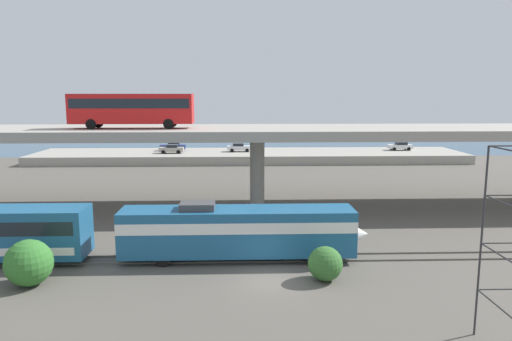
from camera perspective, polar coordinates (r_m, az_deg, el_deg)
ground_plane at (r=30.73m, az=1.56°, el=-13.08°), size 260.00×260.00×0.00m
rail_strip_near at (r=33.75m, az=1.22°, el=-10.89°), size 110.00×0.12×0.12m
rail_strip_far at (r=35.13m, az=1.08°, el=-10.07°), size 110.00×0.12×0.12m
train_locomotive at (r=33.74m, az=-0.82°, el=-7.08°), size 17.51×3.04×4.18m
highway_overpass at (r=48.58m, az=0.15°, el=4.41°), size 96.00×11.45×8.26m
transit_bus_on_overpass at (r=48.74m, az=-14.70°, el=7.33°), size 12.00×2.68×3.40m
pier_parking_lot at (r=84.11m, az=-0.74°, el=1.75°), size 74.76×13.36×1.51m
parked_car_0 at (r=90.24m, az=16.95°, el=2.84°), size 4.25×1.93×1.50m
parked_car_1 at (r=83.23m, az=-10.11°, el=2.59°), size 4.15×1.87×1.50m
parked_car_2 at (r=86.87m, az=-9.94°, el=2.87°), size 4.49×1.87×1.50m
parked_car_3 at (r=84.27m, az=-2.03°, el=2.81°), size 4.26×1.88×1.50m
harbor_water at (r=107.03m, az=-1.01°, el=2.95°), size 140.00×36.00×0.01m
shrub_left at (r=32.64m, az=-25.64°, el=-9.98°), size 2.88×2.88×2.88m
shrub_right at (r=30.68m, az=8.31°, el=-11.02°), size 2.19×2.19×2.19m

